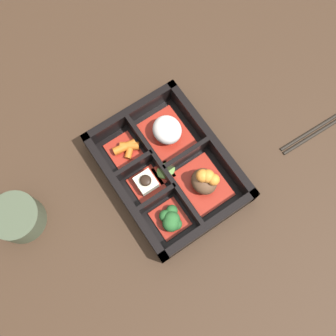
# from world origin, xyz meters

# --- Properties ---
(ground_plane) EXTENTS (3.00, 3.00, 0.00)m
(ground_plane) POSITION_xyz_m (0.00, 0.00, 0.00)
(ground_plane) COLOR #382619
(bento_base) EXTENTS (0.27, 0.20, 0.01)m
(bento_base) POSITION_xyz_m (0.00, 0.00, 0.01)
(bento_base) COLOR black
(bento_base) RESTS_ON ground_plane
(bento_rim) EXTENTS (0.27, 0.20, 0.05)m
(bento_rim) POSITION_xyz_m (0.00, -0.00, 0.02)
(bento_rim) COLOR black
(bento_rim) RESTS_ON ground_plane
(bowl_rice) EXTENTS (0.10, 0.08, 0.05)m
(bowl_rice) POSITION_xyz_m (-0.06, 0.04, 0.03)
(bowl_rice) COLOR maroon
(bowl_rice) RESTS_ON bento_base
(bowl_stew) EXTENTS (0.10, 0.08, 0.06)m
(bowl_stew) POSITION_xyz_m (0.06, 0.04, 0.03)
(bowl_stew) COLOR maroon
(bowl_stew) RESTS_ON bento_base
(bowl_carrots) EXTENTS (0.06, 0.06, 0.02)m
(bowl_carrots) POSITION_xyz_m (-0.08, -0.04, 0.02)
(bowl_carrots) COLOR maroon
(bowl_carrots) RESTS_ON bento_base
(bowl_tofu) EXTENTS (0.05, 0.05, 0.03)m
(bowl_tofu) POSITION_xyz_m (0.00, -0.05, 0.02)
(bowl_tofu) COLOR maroon
(bowl_tofu) RESTS_ON bento_base
(bowl_greens) EXTENTS (0.06, 0.05, 0.03)m
(bowl_greens) POSITION_xyz_m (0.08, -0.05, 0.03)
(bowl_greens) COLOR maroon
(bowl_greens) RESTS_ON bento_base
(bowl_pickles) EXTENTS (0.04, 0.03, 0.01)m
(bowl_pickles) POSITION_xyz_m (-0.00, -0.01, 0.02)
(bowl_pickles) COLOR maroon
(bowl_pickles) RESTS_ON bento_base
(tea_cup) EXTENTS (0.09, 0.09, 0.05)m
(tea_cup) POSITION_xyz_m (-0.07, -0.27, 0.03)
(tea_cup) COLOR #424C38
(tea_cup) RESTS_ON ground_plane
(chopsticks) EXTENTS (0.03, 0.24, 0.01)m
(chopsticks) POSITION_xyz_m (0.09, 0.32, 0.00)
(chopsticks) COLOR black
(chopsticks) RESTS_ON ground_plane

